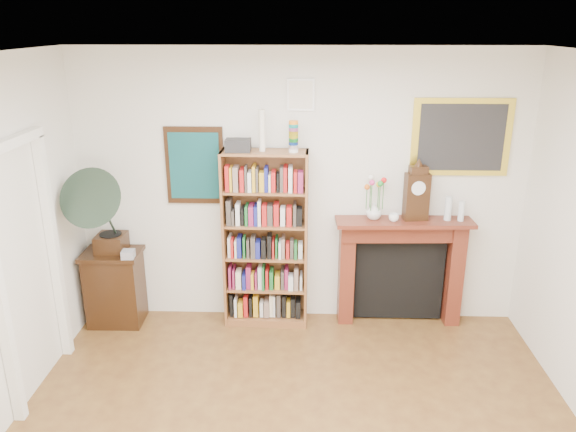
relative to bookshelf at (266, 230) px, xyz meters
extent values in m
cube|color=white|center=(0.34, -2.33, 1.77)|extent=(4.50, 5.00, 0.01)
cube|color=silver|center=(0.34, 0.17, 0.37)|extent=(4.50, 0.01, 2.80)
cube|color=white|center=(-1.86, -1.60, 0.02)|extent=(0.08, 0.08, 2.10)
cube|color=white|center=(-1.86, -0.66, 0.02)|extent=(0.08, 0.08, 2.10)
cube|color=white|center=(-1.86, -1.13, 1.10)|extent=(0.08, 1.02, 0.08)
cube|color=black|center=(-0.71, 0.15, 0.62)|extent=(0.58, 0.03, 0.78)
cube|color=#10494E|center=(-0.71, 0.14, 0.62)|extent=(0.50, 0.01, 0.67)
cube|color=white|center=(0.34, 0.15, 1.32)|extent=(0.26, 0.03, 0.30)
cube|color=silver|center=(0.34, 0.14, 1.32)|extent=(0.22, 0.01, 0.26)
cube|color=gold|center=(1.89, 0.15, 0.92)|extent=(0.95, 0.03, 0.75)
cube|color=#262628|center=(1.89, 0.14, 0.92)|extent=(0.82, 0.01, 0.65)
cube|color=brown|center=(-0.41, 0.00, -0.11)|extent=(0.03, 0.30, 1.84)
cube|color=brown|center=(0.41, 0.00, -0.11)|extent=(0.03, 0.30, 1.84)
cube|color=brown|center=(0.00, 0.00, 0.80)|extent=(0.85, 0.32, 0.02)
cube|color=brown|center=(0.00, 0.00, -0.99)|extent=(0.85, 0.32, 0.08)
cube|color=brown|center=(0.00, 0.14, -0.11)|extent=(0.84, 0.04, 1.84)
cube|color=brown|center=(0.00, 0.00, -0.63)|extent=(0.80, 0.30, 0.02)
cube|color=brown|center=(0.00, 0.00, -0.28)|extent=(0.80, 0.30, 0.02)
cube|color=brown|center=(0.00, 0.00, 0.07)|extent=(0.80, 0.30, 0.02)
cube|color=brown|center=(0.00, 0.00, 0.41)|extent=(0.80, 0.30, 0.02)
cube|color=black|center=(-1.57, -0.06, -0.63)|extent=(0.59, 0.43, 0.79)
cube|color=#511D13|center=(0.83, 0.05, -0.47)|extent=(0.16, 0.21, 1.11)
cube|color=#511D13|center=(1.93, 0.05, -0.47)|extent=(0.16, 0.21, 1.11)
cube|color=#511D13|center=(1.38, 0.05, -0.01)|extent=(1.26, 0.25, 0.18)
cube|color=#511D13|center=(1.38, 0.01, 0.10)|extent=(1.37, 0.37, 0.04)
cube|color=black|center=(1.38, 0.12, -0.56)|extent=(0.92, 0.09, 0.89)
cube|color=black|center=(-1.57, -0.02, -0.14)|extent=(0.29, 0.29, 0.18)
cylinder|color=black|center=(-1.57, -0.02, -0.05)|extent=(0.22, 0.22, 0.01)
cone|color=#2D4134|center=(-1.57, -0.20, 0.34)|extent=(0.57, 0.72, 0.74)
cube|color=#BABAC7|center=(-1.35, -0.20, -0.19)|extent=(0.13, 0.13, 0.08)
cube|color=black|center=(1.48, 0.04, 0.36)|extent=(0.25, 0.16, 0.47)
cylinder|color=white|center=(1.48, -0.02, 0.46)|extent=(0.14, 0.03, 0.14)
cube|color=black|center=(1.48, 0.04, 0.62)|extent=(0.18, 0.13, 0.09)
imported|color=silver|center=(1.08, 0.04, 0.20)|extent=(0.20, 0.20, 0.16)
imported|color=white|center=(1.26, -0.03, 0.16)|extent=(0.11, 0.11, 0.08)
cylinder|color=silver|center=(1.80, 0.04, 0.24)|extent=(0.07, 0.07, 0.24)
cylinder|color=silver|center=(1.93, 0.02, 0.22)|extent=(0.06, 0.06, 0.20)
camera|label=1|loc=(0.40, -5.25, 1.98)|focal=35.00mm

